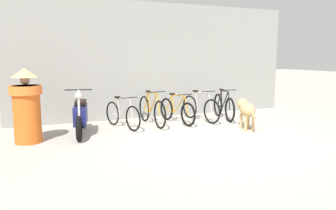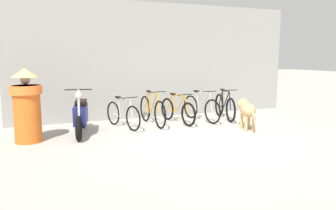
% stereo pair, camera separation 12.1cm
% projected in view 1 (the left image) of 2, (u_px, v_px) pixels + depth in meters
% --- Properties ---
extents(ground_plane, '(60.00, 60.00, 0.00)m').
position_uv_depth(ground_plane, '(211.00, 139.00, 7.18)').
color(ground_plane, '#ADA89E').
extents(shop_wall_back, '(8.62, 0.20, 3.33)m').
position_uv_depth(shop_wall_back, '(159.00, 61.00, 9.71)').
color(shop_wall_back, gray).
rests_on(shop_wall_back, ground).
extents(bicycle_0, '(0.57, 1.52, 0.81)m').
position_uv_depth(bicycle_0, '(122.00, 115.00, 8.23)').
color(bicycle_0, black).
rests_on(bicycle_0, ground).
extents(bicycle_1, '(0.46, 1.76, 0.92)m').
position_uv_depth(bicycle_1, '(152.00, 111.00, 8.61)').
color(bicycle_1, black).
rests_on(bicycle_1, ground).
extents(bicycle_2, '(0.46, 1.65, 0.82)m').
position_uv_depth(bicycle_2, '(177.00, 111.00, 8.85)').
color(bicycle_2, black).
rests_on(bicycle_2, ground).
extents(bicycle_3, '(0.46, 1.64, 0.87)m').
position_uv_depth(bicycle_3, '(200.00, 108.00, 9.16)').
color(bicycle_3, black).
rests_on(bicycle_3, ground).
extents(bicycle_4, '(0.50, 1.62, 0.88)m').
position_uv_depth(bicycle_4, '(224.00, 107.00, 9.43)').
color(bicycle_4, black).
rests_on(bicycle_4, ground).
extents(motorcycle, '(0.61, 1.89, 1.09)m').
position_uv_depth(motorcycle, '(81.00, 116.00, 7.55)').
color(motorcycle, black).
rests_on(motorcycle, ground).
extents(stray_dog, '(0.56, 1.10, 0.74)m').
position_uv_depth(stray_dog, '(246.00, 109.00, 8.07)').
color(stray_dog, tan).
rests_on(stray_dog, ground).
extents(person_in_robes, '(0.66, 0.66, 1.56)m').
position_uv_depth(person_in_robes, '(27.00, 106.00, 6.76)').
color(person_in_robes, orange).
rests_on(person_in_robes, ground).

